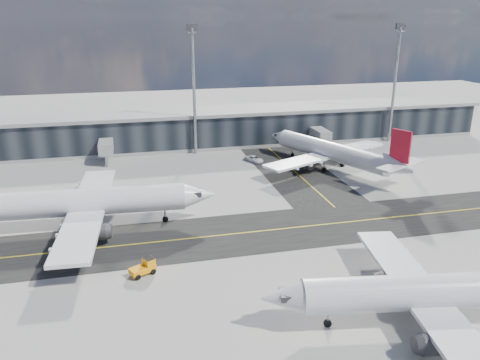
% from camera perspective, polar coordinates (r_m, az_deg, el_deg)
% --- Properties ---
extents(ground, '(300.00, 300.00, 0.00)m').
position_cam_1_polar(ground, '(66.07, 0.67, -7.99)').
color(ground, gray).
rests_on(ground, ground).
extents(taxiway_lanes, '(180.00, 63.00, 0.03)m').
position_cam_1_polar(taxiway_lanes, '(76.36, 1.57, -4.08)').
color(taxiway_lanes, black).
rests_on(taxiway_lanes, ground).
extents(terminal_concourse, '(152.00, 19.80, 8.80)m').
position_cam_1_polar(terminal_concourse, '(115.81, -5.93, 6.11)').
color(terminal_concourse, black).
rests_on(terminal_concourse, ground).
extents(floodlight_masts, '(102.50, 0.70, 28.90)m').
position_cam_1_polar(floodlight_masts, '(106.94, -5.66, 11.30)').
color(floodlight_masts, gray).
rests_on(floodlight_masts, ground).
extents(airliner_af, '(41.54, 35.42, 12.31)m').
position_cam_1_polar(airliner_af, '(73.84, -19.40, -2.66)').
color(airliner_af, white).
rests_on(airliner_af, ground).
extents(airliner_redtail, '(31.24, 36.21, 11.26)m').
position_cam_1_polar(airliner_redtail, '(99.14, 11.28, 3.36)').
color(airliner_redtail, white).
rests_on(airliner_redtail, ground).
extents(airliner_near, '(36.96, 31.66, 10.96)m').
position_cam_1_polar(airliner_near, '(53.38, 23.29, -12.42)').
color(airliner_near, silver).
rests_on(airliner_near, ground).
extents(baggage_tug, '(3.50, 2.74, 1.98)m').
position_cam_1_polar(baggage_tug, '(60.02, -11.56, -10.35)').
color(baggage_tug, '#FF9B0D').
rests_on(baggage_tug, ground).
extents(service_van, '(3.88, 5.21, 1.32)m').
position_cam_1_polar(service_van, '(103.09, 1.75, 2.57)').
color(service_van, white).
rests_on(service_van, ground).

